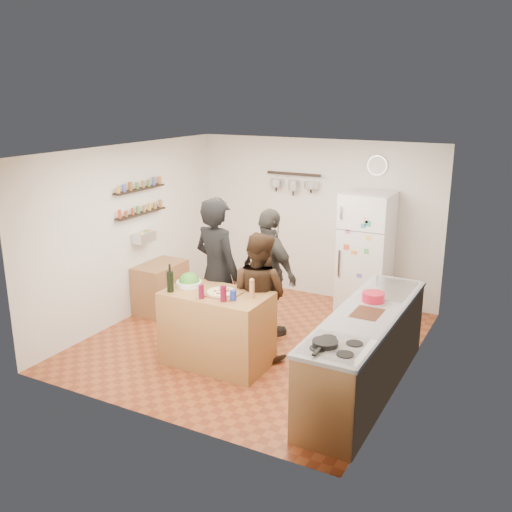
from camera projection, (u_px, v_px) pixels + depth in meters
The scene contains 26 objects.
room_shell at pixel (266, 243), 7.55m from camera, with size 4.20×4.20×4.20m.
prep_island at pixel (217, 328), 6.83m from camera, with size 1.25×0.72×0.91m, color olive.
pizza_board at pixel (221, 294), 6.65m from camera, with size 0.42×0.34×0.02m, color brown.
pizza at pixel (221, 292), 6.64m from camera, with size 0.34×0.34×0.02m, color #D0BF89.
salad_bowl at pixel (189, 284), 6.93m from camera, with size 0.31×0.31×0.06m, color silver.
wine_bottle at pixel (170, 282), 6.71m from camera, with size 0.08×0.08×0.25m, color black.
wine_glass_near at pixel (201, 292), 6.50m from camera, with size 0.07×0.07×0.16m, color #5A0721.
wine_glass_far at pixel (223, 294), 6.41m from camera, with size 0.07×0.07×0.18m, color #56071F.
pepper_mill at pixel (252, 290), 6.52m from camera, with size 0.06×0.06×0.19m, color #A36B44.
salt_canister at pixel (233, 295), 6.45m from camera, with size 0.07×0.07×0.12m, color navy.
person_left at pixel (217, 273), 7.23m from camera, with size 0.71×0.47×1.95m, color black.
person_center at pixel (259, 295), 6.96m from camera, with size 0.77×0.60×1.58m, color black.
person_back at pixel (269, 273), 7.54m from camera, with size 1.02×0.43×1.74m, color #2D2C28.
counter_run at pixel (365, 353), 6.21m from camera, with size 0.63×2.63×0.90m, color #9E7042.
stove_top at pixel (336, 347), 5.28m from camera, with size 0.60×0.62×0.02m, color white.
skillet at pixel (325, 343), 5.29m from camera, with size 0.24×0.24×0.05m, color black.
sink at pixel (389, 289), 6.80m from camera, with size 0.50×0.80×0.03m, color silver.
cutting_board at pixel (367, 314), 6.07m from camera, with size 0.30×0.40×0.02m, color brown.
red_bowl at pixel (373, 297), 6.39m from camera, with size 0.25×0.25×0.10m, color red.
fridge at pixel (366, 253), 8.37m from camera, with size 0.70×0.68×1.80m, color white.
wall_clock at pixel (377, 165), 8.30m from camera, with size 0.30×0.30×0.03m, color silver.
spice_shelf_lower at pixel (141, 213), 8.19m from camera, with size 0.12×1.00×0.03m, color black.
spice_shelf_upper at pixel (140, 189), 8.10m from camera, with size 0.12×1.00×0.03m, color black.
produce_basket at pixel (144, 237), 8.28m from camera, with size 0.18×0.35×0.14m, color silver.
side_table at pixel (161, 287), 8.53m from camera, with size 0.50×0.80×0.73m, color #9A7040.
pot_rack at pixel (294, 174), 8.88m from camera, with size 0.90×0.04×0.04m, color black.
Camera 1 is at (3.32, -6.11, 3.19)m, focal length 40.00 mm.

